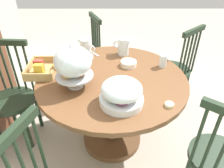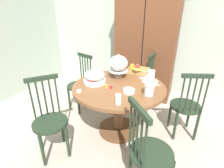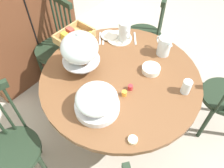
{
  "view_description": "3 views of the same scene",
  "coord_description": "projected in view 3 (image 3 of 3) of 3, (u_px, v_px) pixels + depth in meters",
  "views": [
    {
      "loc": [
        -1.44,
        0.13,
        1.65
      ],
      "look_at": [
        -0.09,
        0.13,
        0.74
      ],
      "focal_mm": 33.82,
      "sensor_mm": 36.0,
      "label": 1
    },
    {
      "loc": [
        0.77,
        -1.74,
        1.65
      ],
      "look_at": [
        -0.09,
        0.13,
        0.74
      ],
      "focal_mm": 27.0,
      "sensor_mm": 36.0,
      "label": 2
    },
    {
      "loc": [
        -0.9,
        -0.55,
        2.0
      ],
      "look_at": [
        -0.09,
        0.13,
        0.74
      ],
      "focal_mm": 35.94,
      "sensor_mm": 36.0,
      "label": 3
    }
  ],
  "objects": [
    {
      "name": "drinking_glass",
      "position": [
        186.0,
        87.0,
        1.55
      ],
      "size": [
        0.06,
        0.06,
        0.11
      ],
      "primitive_type": "cylinder",
      "color": "silver",
      "rests_on": "dining_table"
    },
    {
      "name": "fruit_platter_covered",
      "position": [
        97.0,
        101.0,
        1.44
      ],
      "size": [
        0.3,
        0.3,
        0.18
      ],
      "color": "silver",
      "rests_on": "dining_table"
    },
    {
      "name": "windsor_chair_facing_door",
      "position": [
        145.0,
        36.0,
        2.46
      ],
      "size": [
        0.43,
        0.43,
        0.97
      ],
      "color": "#1E2D1E",
      "rests_on": "ground_plane"
    },
    {
      "name": "cereal_bowl",
      "position": [
        151.0,
        69.0,
        1.71
      ],
      "size": [
        0.14,
        0.14,
        0.04
      ],
      "primitive_type": "cylinder",
      "color": "white",
      "rests_on": "dining_table"
    },
    {
      "name": "windsor_chair_far_side",
      "position": [
        57.0,
        49.0,
        2.32
      ],
      "size": [
        0.4,
        0.4,
        0.97
      ],
      "color": "#1E2D1E",
      "rests_on": "ground_plane"
    },
    {
      "name": "orange_juice_pitcher",
      "position": [
        164.0,
        47.0,
        1.8
      ],
      "size": [
        0.11,
        0.18,
        0.16
      ],
      "color": "silver",
      "rests_on": "dining_table"
    },
    {
      "name": "dining_table",
      "position": [
        120.0,
        93.0,
        1.85
      ],
      "size": [
        1.22,
        1.22,
        0.74
      ],
      "color": "brown",
      "rests_on": "ground_plane"
    },
    {
      "name": "table_knife",
      "position": [
        103.0,
        38.0,
        1.98
      ],
      "size": [
        0.14,
        0.12,
        0.01
      ],
      "primitive_type": "cube",
      "rotation": [
        0.0,
        0.0,
        6.98
      ],
      "color": "silver",
      "rests_on": "dining_table"
    },
    {
      "name": "china_plate_small",
      "position": [
        109.0,
        35.0,
        1.98
      ],
      "size": [
        0.15,
        0.15,
        0.01
      ],
      "primitive_type": "cylinder",
      "color": "white",
      "rests_on": "china_plate_large"
    },
    {
      "name": "butter_dish",
      "position": [
        133.0,
        140.0,
        1.34
      ],
      "size": [
        0.06,
        0.06,
        0.02
      ],
      "primitive_type": "cylinder",
      "color": "beige",
      "rests_on": "dining_table"
    },
    {
      "name": "china_plate_large",
      "position": [
        119.0,
        38.0,
        1.97
      ],
      "size": [
        0.22,
        0.22,
        0.01
      ],
      "primitive_type": "cylinder",
      "color": "white",
      "rests_on": "dining_table"
    },
    {
      "name": "windsor_chair_host_seat",
      "position": [
        12.0,
        149.0,
        1.62
      ],
      "size": [
        0.43,
        0.43,
        0.97
      ],
      "color": "#1E2D1E",
      "rests_on": "ground_plane"
    },
    {
      "name": "ground_plane",
      "position": [
        128.0,
        134.0,
        2.2
      ],
      "size": [
        10.0,
        10.0,
        0.0
      ],
      "primitive_type": "plane",
      "color": "#A89E8E"
    },
    {
      "name": "pastry_stand_with_dome",
      "position": [
        80.0,
        49.0,
        1.59
      ],
      "size": [
        0.28,
        0.28,
        0.34
      ],
      "color": "silver",
      "rests_on": "dining_table"
    },
    {
      "name": "milk_pitcher",
      "position": [
        124.0,
        32.0,
        1.9
      ],
      "size": [
        0.1,
        0.17,
        0.18
      ],
      "color": "silver",
      "rests_on": "dining_table"
    },
    {
      "name": "jam_jar_apricot",
      "position": [
        125.0,
        93.0,
        1.56
      ],
      "size": [
        0.04,
        0.04,
        0.04
      ],
      "primitive_type": "cylinder",
      "color": "orange",
      "rests_on": "dining_table"
    },
    {
      "name": "soup_spoon",
      "position": [
        135.0,
        38.0,
        1.98
      ],
      "size": [
        0.14,
        0.12,
        0.01
      ],
      "primitive_type": "cube",
      "rotation": [
        0.0,
        0.0,
        6.98
      ],
      "color": "silver",
      "rests_on": "dining_table"
    },
    {
      "name": "jam_jar_strawberry",
      "position": [
        131.0,
        87.0,
        1.59
      ],
      "size": [
        0.04,
        0.04,
        0.04
      ],
      "primitive_type": "cylinder",
      "color": "#B7282D",
      "rests_on": "dining_table"
    },
    {
      "name": "cereal_basket",
      "position": [
        75.0,
        37.0,
        1.93
      ],
      "size": [
        0.32,
        0.3,
        0.12
      ],
      "color": "tan",
      "rests_on": "dining_table"
    },
    {
      "name": "dinner_fork",
      "position": [
        100.0,
        38.0,
        1.98
      ],
      "size": [
        0.14,
        0.12,
        0.01
      ],
      "primitive_type": "cube",
      "rotation": [
        0.0,
        0.0,
        6.98
      ],
      "color": "silver",
      "rests_on": "dining_table"
    }
  ]
}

